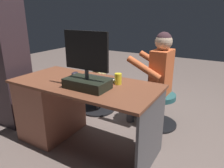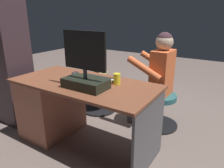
{
  "view_description": "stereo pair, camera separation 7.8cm",
  "coord_description": "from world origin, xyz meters",
  "px_view_note": "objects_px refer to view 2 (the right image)",
  "views": [
    {
      "loc": [
        -1.25,
        1.96,
        1.38
      ],
      "look_at": [
        -0.09,
        -0.01,
        0.6
      ],
      "focal_mm": 33.61,
      "sensor_mm": 36.0,
      "label": 1
    },
    {
      "loc": [
        -1.32,
        1.92,
        1.38
      ],
      "look_at": [
        -0.09,
        -0.01,
        0.6
      ],
      "focal_mm": 33.61,
      "sensor_mm": 36.0,
      "label": 2
    }
  ],
  "objects_px": {
    "monitor": "(85,73)",
    "visitor_chair": "(159,108)",
    "keyboard": "(97,78)",
    "person": "(156,73)",
    "computer_mouse": "(75,73)",
    "office_chair_teddy": "(99,94)",
    "cup": "(117,79)",
    "tv_remote": "(79,79)",
    "teddy_bear": "(99,73)",
    "desk": "(58,104)"
  },
  "relations": [
    {
      "from": "monitor",
      "to": "keyboard",
      "type": "distance_m",
      "value": 0.31
    },
    {
      "from": "computer_mouse",
      "to": "teddy_bear",
      "type": "bearing_deg",
      "value": -78.17
    },
    {
      "from": "keyboard",
      "to": "person",
      "type": "distance_m",
      "value": 0.77
    },
    {
      "from": "office_chair_teddy",
      "to": "person",
      "type": "relative_size",
      "value": 0.42
    },
    {
      "from": "monitor",
      "to": "cup",
      "type": "xyz_separation_m",
      "value": [
        -0.19,
        -0.24,
        -0.09
      ]
    },
    {
      "from": "keyboard",
      "to": "office_chair_teddy",
      "type": "xyz_separation_m",
      "value": [
        0.44,
        -0.63,
        -0.49
      ]
    },
    {
      "from": "desk",
      "to": "cup",
      "type": "distance_m",
      "value": 0.82
    },
    {
      "from": "keyboard",
      "to": "cup",
      "type": "xyz_separation_m",
      "value": [
        -0.27,
        0.03,
        0.04
      ]
    },
    {
      "from": "desk",
      "to": "tv_remote",
      "type": "distance_m",
      "value": 0.46
    },
    {
      "from": "tv_remote",
      "to": "computer_mouse",
      "type": "bearing_deg",
      "value": -39.74
    },
    {
      "from": "desk",
      "to": "visitor_chair",
      "type": "relative_size",
      "value": 3.09
    },
    {
      "from": "teddy_bear",
      "to": "person",
      "type": "xyz_separation_m",
      "value": [
        -0.84,
        -0.02,
        0.12
      ]
    },
    {
      "from": "desk",
      "to": "office_chair_teddy",
      "type": "xyz_separation_m",
      "value": [
        -0.01,
        -0.78,
        -0.14
      ]
    },
    {
      "from": "computer_mouse",
      "to": "person",
      "type": "relative_size",
      "value": 0.08
    },
    {
      "from": "tv_remote",
      "to": "person",
      "type": "height_order",
      "value": "person"
    },
    {
      "from": "computer_mouse",
      "to": "desk",
      "type": "bearing_deg",
      "value": 49.1
    },
    {
      "from": "monitor",
      "to": "person",
      "type": "bearing_deg",
      "value": -109.49
    },
    {
      "from": "tv_remote",
      "to": "teddy_bear",
      "type": "xyz_separation_m",
      "value": [
        0.3,
        -0.76,
        -0.16
      ]
    },
    {
      "from": "teddy_bear",
      "to": "visitor_chair",
      "type": "relative_size",
      "value": 0.65
    },
    {
      "from": "tv_remote",
      "to": "office_chair_teddy",
      "type": "relative_size",
      "value": 0.3
    },
    {
      "from": "teddy_bear",
      "to": "desk",
      "type": "bearing_deg",
      "value": 89.48
    },
    {
      "from": "desk",
      "to": "person",
      "type": "bearing_deg",
      "value": -136.28
    },
    {
      "from": "computer_mouse",
      "to": "office_chair_teddy",
      "type": "distance_m",
      "value": 0.81
    },
    {
      "from": "office_chair_teddy",
      "to": "monitor",
      "type": "bearing_deg",
      "value": 119.77
    },
    {
      "from": "tv_remote",
      "to": "teddy_bear",
      "type": "distance_m",
      "value": 0.83
    },
    {
      "from": "monitor",
      "to": "cup",
      "type": "height_order",
      "value": "monitor"
    },
    {
      "from": "cup",
      "to": "computer_mouse",
      "type": "bearing_deg",
      "value": -3.46
    },
    {
      "from": "computer_mouse",
      "to": "tv_remote",
      "type": "xyz_separation_m",
      "value": [
        -0.16,
        0.13,
        -0.01
      ]
    },
    {
      "from": "cup",
      "to": "tv_remote",
      "type": "bearing_deg",
      "value": 12.93
    },
    {
      "from": "person",
      "to": "monitor",
      "type": "bearing_deg",
      "value": 70.51
    },
    {
      "from": "desk",
      "to": "teddy_bear",
      "type": "xyz_separation_m",
      "value": [
        -0.01,
        -0.79,
        0.18
      ]
    },
    {
      "from": "desk",
      "to": "monitor",
      "type": "bearing_deg",
      "value": 167.39
    },
    {
      "from": "keyboard",
      "to": "computer_mouse",
      "type": "bearing_deg",
      "value": -0.88
    },
    {
      "from": "monitor",
      "to": "office_chair_teddy",
      "type": "bearing_deg",
      "value": -60.23
    },
    {
      "from": "cup",
      "to": "person",
      "type": "relative_size",
      "value": 0.09
    },
    {
      "from": "tv_remote",
      "to": "keyboard",
      "type": "bearing_deg",
      "value": -140.49
    },
    {
      "from": "office_chair_teddy",
      "to": "desk",
      "type": "bearing_deg",
      "value": 89.47
    },
    {
      "from": "cup",
      "to": "office_chair_teddy",
      "type": "xyz_separation_m",
      "value": [
        0.71,
        -0.66,
        -0.53
      ]
    },
    {
      "from": "cup",
      "to": "keyboard",
      "type": "bearing_deg",
      "value": -6.39
    },
    {
      "from": "computer_mouse",
      "to": "visitor_chair",
      "type": "xyz_separation_m",
      "value": [
        -0.78,
        -0.66,
        -0.49
      ]
    },
    {
      "from": "desk",
      "to": "computer_mouse",
      "type": "height_order",
      "value": "computer_mouse"
    },
    {
      "from": "keyboard",
      "to": "office_chair_teddy",
      "type": "height_order",
      "value": "keyboard"
    },
    {
      "from": "tv_remote",
      "to": "visitor_chair",
      "type": "height_order",
      "value": "tv_remote"
    },
    {
      "from": "office_chair_teddy",
      "to": "person",
      "type": "xyz_separation_m",
      "value": [
        -0.84,
        -0.03,
        0.45
      ]
    },
    {
      "from": "monitor",
      "to": "keyboard",
      "type": "relative_size",
      "value": 1.24
    },
    {
      "from": "visitor_chair",
      "to": "person",
      "type": "relative_size",
      "value": 0.41
    },
    {
      "from": "computer_mouse",
      "to": "teddy_bear",
      "type": "relative_size",
      "value": 0.3
    },
    {
      "from": "desk",
      "to": "teddy_bear",
      "type": "relative_size",
      "value": 4.75
    },
    {
      "from": "monitor",
      "to": "visitor_chair",
      "type": "distance_m",
      "value": 1.19
    },
    {
      "from": "monitor",
      "to": "cup",
      "type": "relative_size",
      "value": 4.81
    }
  ]
}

